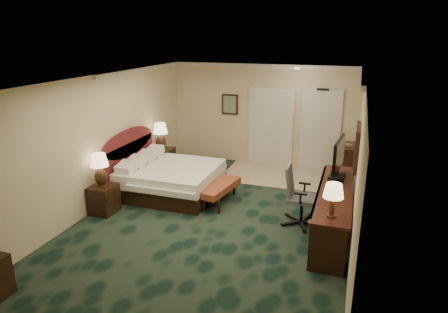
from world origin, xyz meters
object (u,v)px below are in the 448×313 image
(nightstand_far, at_px, (162,161))
(desk_chair, at_px, (302,196))
(bed_bench, at_px, (220,193))
(minibar, at_px, (344,162))
(bed, at_px, (172,180))
(desk, at_px, (334,212))
(nightstand_near, at_px, (104,199))
(lamp_near, at_px, (100,170))
(tv, at_px, (338,159))
(lamp_far, at_px, (161,137))

(nightstand_far, bearing_deg, desk_chair, -24.85)
(bed_bench, bearing_deg, minibar, 53.48)
(bed_bench, bearing_deg, bed, -178.57)
(bed, distance_m, desk_chair, 3.06)
(desk, distance_m, minibar, 2.96)
(nightstand_near, bearing_deg, lamp_near, 165.26)
(bed_bench, distance_m, desk, 2.46)
(nightstand_far, distance_m, tv, 4.64)
(bed_bench, relative_size, minibar, 1.44)
(tv, height_order, minibar, tv)
(tv, bearing_deg, minibar, 94.33)
(tv, relative_size, desk_chair, 0.86)
(bed_bench, bearing_deg, desk_chair, -4.52)
(nightstand_far, distance_m, lamp_far, 0.66)
(minibar, bearing_deg, nightstand_near, -141.51)
(desk, bearing_deg, tv, 91.56)
(lamp_near, xyz_separation_m, desk_chair, (3.86, 0.75, -0.34))
(tv, bearing_deg, desk_chair, -130.85)
(lamp_near, distance_m, desk_chair, 3.95)
(bed_bench, bearing_deg, nightstand_far, 156.05)
(lamp_near, relative_size, tv, 0.68)
(nightstand_far, xyz_separation_m, lamp_far, (0.01, -0.05, 0.66))
(bed, xyz_separation_m, nightstand_near, (-0.85, -1.36, -0.03))
(lamp_far, xyz_separation_m, tv, (4.37, -1.18, 0.22))
(lamp_near, bearing_deg, minibar, 38.29)
(desk_chair, bearing_deg, bed_bench, 166.57)
(bed, relative_size, minibar, 2.32)
(lamp_near, bearing_deg, lamp_far, 88.62)
(desk, xyz_separation_m, desk_chair, (-0.59, 0.16, 0.16))
(desk_chair, bearing_deg, bed, 168.92)
(bed_bench, distance_m, tv, 2.56)
(nightstand_far, relative_size, tv, 0.65)
(bed, bearing_deg, desk, -12.10)
(nightstand_near, distance_m, bed_bench, 2.37)
(nightstand_near, distance_m, lamp_near, 0.62)
(bed, distance_m, nightstand_near, 1.61)
(lamp_near, bearing_deg, bed_bench, 29.93)
(nightstand_near, distance_m, nightstand_far, 2.52)
(bed_bench, bearing_deg, tv, 11.53)
(bed, height_order, nightstand_far, nightstand_far)
(bed_bench, relative_size, desk_chair, 1.09)
(nightstand_near, xyz_separation_m, tv, (4.41, 1.29, 0.91))
(lamp_near, bearing_deg, desk, 7.55)
(bed, height_order, desk, desk)
(nightstand_far, relative_size, desk, 0.22)
(lamp_far, xyz_separation_m, minibar, (4.44, 1.09, -0.55))
(lamp_far, height_order, tv, tv)
(minibar, bearing_deg, tv, -91.72)
(tv, bearing_deg, nightstand_near, -157.65)
(bed, relative_size, tv, 2.04)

